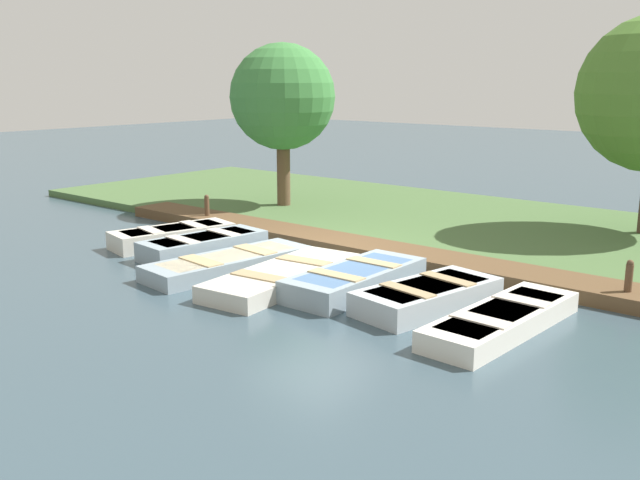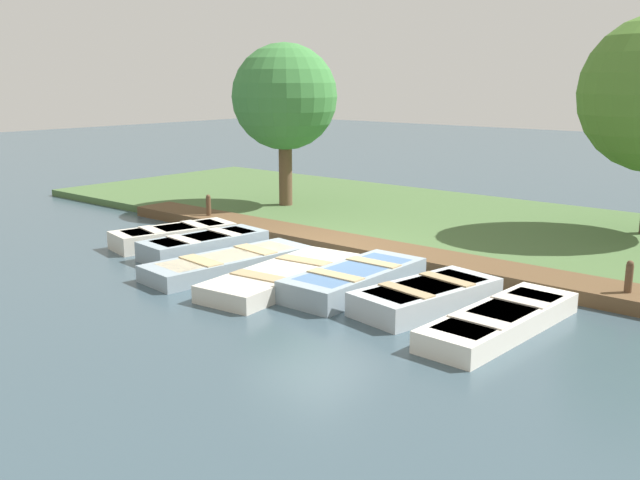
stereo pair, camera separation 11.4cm
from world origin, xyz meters
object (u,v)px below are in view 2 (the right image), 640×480
Objects in this scene: rowboat_0 at (174,235)px; rowboat_5 at (427,296)px; mooring_post_near at (209,210)px; rowboat_4 at (355,279)px; mooring_post_far at (628,284)px; rowboat_1 at (204,245)px; rowboat_3 at (283,276)px; park_tree_far_left at (285,98)px; rowboat_6 at (501,320)px; rowboat_2 at (229,263)px.

rowboat_5 is at bearing 100.95° from rowboat_0.
mooring_post_near reaches higher than rowboat_0.
mooring_post_far is (-2.18, 4.02, 0.19)m from rowboat_4.
mooring_post_far reaches higher than rowboat_4.
rowboat_1 is 0.96× the size of rowboat_4.
park_tree_far_left is at bearing -143.58° from rowboat_3.
mooring_post_far is (-2.73, 5.26, 0.24)m from rowboat_3.
rowboat_3 is 1.36m from rowboat_4.
rowboat_4 is at bearing -61.56° from mooring_post_far.
rowboat_6 is at bearing 75.51° from mooring_post_near.
mooring_post_near reaches higher than rowboat_2.
rowboat_4 is 3.71× the size of mooring_post_far.
rowboat_3 is 4.52× the size of mooring_post_far.
rowboat_6 is (-0.30, 5.65, 0.00)m from rowboat_2.
rowboat_5 is at bearing 88.44° from rowboat_4.
rowboat_2 is 1.29× the size of rowboat_5.
rowboat_4 is at bearing 71.26° from mooring_post_near.
park_tree_far_left reaches higher than rowboat_4.
park_tree_far_left is (-4.65, -0.83, 2.97)m from rowboat_0.
mooring_post_near is 10.43m from mooring_post_far.
rowboat_6 is 4.16× the size of mooring_post_far.
rowboat_5 reaches higher than rowboat_2.
rowboat_3 is 4.20m from rowboat_6.
mooring_post_near reaches higher than rowboat_3.
mooring_post_far is at bearing 158.54° from rowboat_6.
mooring_post_far reaches higher than rowboat_3.
rowboat_1 is at bearing -105.12° from rowboat_2.
rowboat_1 reaches higher than rowboat_2.
rowboat_2 is (0.75, 2.66, -0.04)m from rowboat_0.
rowboat_0 is 0.80× the size of rowboat_3.
mooring_post_far reaches higher than rowboat_2.
rowboat_0 is 2.24m from mooring_post_near.
rowboat_4 is at bearing -80.90° from rowboat_5.
rowboat_6 is 9.66m from mooring_post_near.
rowboat_1 is 0.61× the size of park_tree_far_left.
rowboat_2 is at bearing -72.97° from rowboat_5.
rowboat_5 is at bearing 103.67° from rowboat_2.
mooring_post_far reaches higher than rowboat_0.
park_tree_far_left reaches higher than rowboat_5.
mooring_post_near is at bearing -109.34° from rowboat_4.
park_tree_far_left reaches higher than rowboat_6.
rowboat_1 is at bearing -90.73° from rowboat_4.
rowboat_6 is (0.25, 7.02, -0.05)m from rowboat_1.
mooring_post_near reaches higher than rowboat_5.
rowboat_5 is 3.45× the size of mooring_post_near.
rowboat_0 is 1.05× the size of rowboat_5.
rowboat_2 reaches higher than rowboat_3.
rowboat_4 reaches higher than rowboat_3.
rowboat_3 is at bearing 85.74° from rowboat_1.
rowboat_4 is 8.41m from park_tree_far_left.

